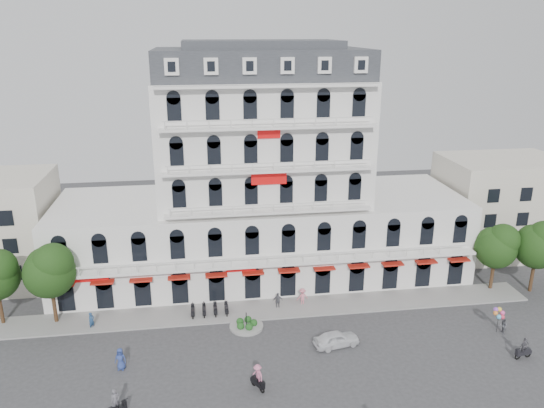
{
  "coord_description": "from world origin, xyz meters",
  "views": [
    {
      "loc": [
        -6.87,
        -37.81,
        26.85
      ],
      "look_at": [
        0.03,
        10.0,
        10.88
      ],
      "focal_mm": 35.0,
      "sensor_mm": 36.0,
      "label": 1
    }
  ],
  "objects_px": {
    "parked_car": "(336,339)",
    "rider_northeast": "(524,348)",
    "balloon_vendor": "(502,321)",
    "rider_center": "(258,376)",
    "rider_west": "(116,404)"
  },
  "relations": [
    {
      "from": "parked_car",
      "to": "rider_northeast",
      "type": "bearing_deg",
      "value": -115.64
    },
    {
      "from": "parked_car",
      "to": "rider_northeast",
      "type": "xyz_separation_m",
      "value": [
        15.37,
        -4.12,
        0.29
      ]
    },
    {
      "from": "rider_northeast",
      "to": "balloon_vendor",
      "type": "distance_m",
      "value": 3.99
    },
    {
      "from": "parked_car",
      "to": "rider_center",
      "type": "xyz_separation_m",
      "value": [
        -7.63,
        -4.94,
        0.47
      ]
    },
    {
      "from": "balloon_vendor",
      "to": "parked_car",
      "type": "bearing_deg",
      "value": 179.44
    },
    {
      "from": "rider_west",
      "to": "rider_northeast",
      "type": "distance_m",
      "value": 33.61
    },
    {
      "from": "parked_car",
      "to": "balloon_vendor",
      "type": "height_order",
      "value": "balloon_vendor"
    },
    {
      "from": "rider_west",
      "to": "rider_northeast",
      "type": "xyz_separation_m",
      "value": [
        33.53,
        2.4,
        -0.06
      ]
    },
    {
      "from": "rider_west",
      "to": "rider_northeast",
      "type": "relative_size",
      "value": 1.11
    },
    {
      "from": "rider_west",
      "to": "rider_center",
      "type": "height_order",
      "value": "rider_west"
    },
    {
      "from": "parked_car",
      "to": "rider_west",
      "type": "bearing_deg",
      "value": 99.16
    },
    {
      "from": "parked_car",
      "to": "rider_west",
      "type": "relative_size",
      "value": 1.79
    },
    {
      "from": "rider_west",
      "to": "balloon_vendor",
      "type": "distance_m",
      "value": 34.37
    },
    {
      "from": "parked_car",
      "to": "rider_center",
      "type": "distance_m",
      "value": 9.1
    },
    {
      "from": "rider_northeast",
      "to": "balloon_vendor",
      "type": "height_order",
      "value": "balloon_vendor"
    }
  ]
}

